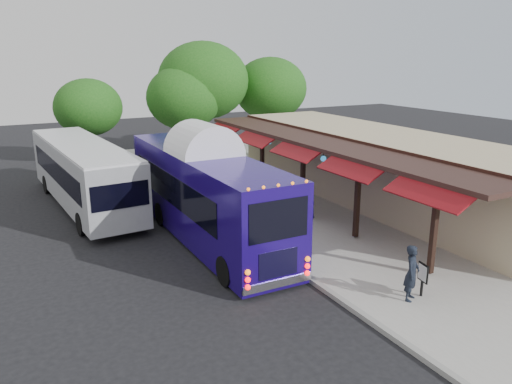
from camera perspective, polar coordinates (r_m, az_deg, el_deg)
ground at (r=18.98m, az=2.23°, el=-7.58°), size 90.00×90.00×0.00m
sidewalk at (r=24.67m, az=7.65°, el=-2.00°), size 10.00×40.00×0.15m
curb at (r=22.28m, az=-2.82°, el=-3.81°), size 0.20×40.00×0.16m
station_shelter at (r=26.28m, az=13.82°, el=2.77°), size 8.15×20.00×3.60m
coach_bus at (r=20.53m, az=-5.88°, el=0.24°), size 2.60×12.05×3.84m
city_bus at (r=26.24m, az=-19.13°, el=2.20°), size 3.48×12.18×3.23m
ped_a at (r=16.02m, az=17.38°, el=-8.81°), size 0.77×0.71×1.77m
ped_b at (r=22.77m, az=5.86°, el=-1.06°), size 0.91×0.78×1.65m
ped_c at (r=21.22m, az=2.34°, el=-2.21°), size 1.00×0.95×1.67m
ped_d at (r=23.72m, az=-2.19°, el=-0.45°), size 1.03×0.64×1.54m
sign_board at (r=16.40m, az=18.53°, el=-8.90°), size 0.14×0.49×1.08m
tree_left at (r=35.77m, az=-8.20°, el=10.62°), size 5.26×5.26×6.73m
tree_mid at (r=37.01m, az=-6.05°, el=12.54°), size 6.53×6.53×8.36m
tree_right at (r=39.54m, az=1.64°, el=11.72°), size 5.66×5.66×7.24m
tree_far at (r=36.37m, az=-18.63°, el=9.14°), size 4.58×4.58×5.87m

